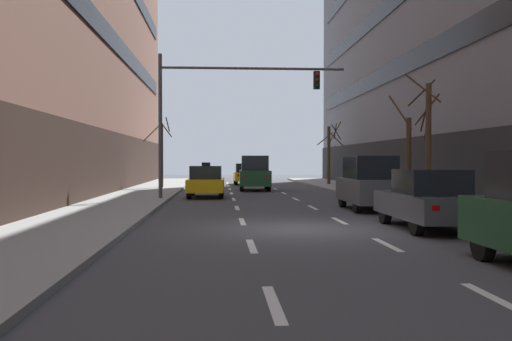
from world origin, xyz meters
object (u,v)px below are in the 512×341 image
object	(u,v)px
car_parked_2	(370,183)
street_tree_0	(428,140)
traffic_signal_0	(216,101)
taxi_driving_1	(206,182)
car_parked_1	(429,200)
taxi_driving_0	(246,174)
street_tree_1	(410,153)
car_driving_2	(255,173)
street_tree_2	(330,152)
street_tree_3	(161,154)

from	to	relation	value
car_parked_2	street_tree_0	bearing A→B (deg)	12.95
traffic_signal_0	car_parked_2	bearing A→B (deg)	-42.45
taxi_driving_1	car_parked_1	xyz separation A→B (m)	(6.36, -13.92, 0.01)
taxi_driving_0	car_parked_2	bearing A→B (deg)	-81.15
taxi_driving_1	street_tree_1	bearing A→B (deg)	-29.65
street_tree_0	car_parked_1	bearing A→B (deg)	-110.46
taxi_driving_0	car_parked_1	bearing A→B (deg)	-82.96
taxi_driving_0	car_driving_2	world-z (taller)	car_driving_2
taxi_driving_0	street_tree_1	bearing A→B (deg)	-73.19
taxi_driving_1	car_driving_2	xyz separation A→B (m)	(2.90, 6.59, 0.29)
street_tree_0	street_tree_2	world-z (taller)	street_tree_0
street_tree_3	taxi_driving_1	bearing A→B (deg)	-68.54
car_parked_1	street_tree_2	world-z (taller)	street_tree_2
taxi_driving_0	street_tree_3	size ratio (longest dim) A/B	0.98
taxi_driving_0	car_parked_1	distance (m)	29.36
car_parked_1	street_tree_2	distance (m)	26.84
taxi_driving_1	street_tree_2	bearing A→B (deg)	55.10
taxi_driving_1	car_parked_1	world-z (taller)	taxi_driving_1
car_parked_2	street_tree_1	distance (m)	3.97
car_parked_1	traffic_signal_0	size ratio (longest dim) A/B	0.50
taxi_driving_0	car_parked_2	distance (m)	23.38
taxi_driving_0	car_parked_1	xyz separation A→B (m)	(3.60, -29.14, -0.01)
taxi_driving_0	car_driving_2	xyz separation A→B (m)	(0.13, -8.63, 0.27)
street_tree_2	car_parked_1	bearing A→B (deg)	-95.43
car_parked_2	street_tree_2	xyz separation A→B (m)	(2.53, 20.63, 1.49)
taxi_driving_0	traffic_signal_0	distance (m)	18.29
taxi_driving_0	street_tree_0	world-z (taller)	street_tree_0
street_tree_0	street_tree_2	size ratio (longest dim) A/B	1.10
traffic_signal_0	street_tree_3	size ratio (longest dim) A/B	1.93
taxi_driving_1	car_driving_2	distance (m)	7.20
car_driving_2	car_parked_2	world-z (taller)	car_driving_2
taxi_driving_1	car_parked_2	distance (m)	10.13
car_parked_1	car_parked_2	size ratio (longest dim) A/B	1.02
car_parked_1	street_tree_1	size ratio (longest dim) A/B	0.93
car_parked_1	street_tree_0	distance (m)	7.30
traffic_signal_0	street_tree_0	xyz separation A→B (m)	(8.32, -4.79, -1.98)
car_driving_2	car_parked_1	world-z (taller)	car_driving_2
car_parked_2	street_tree_3	world-z (taller)	street_tree_3
car_parked_2	street_tree_0	world-z (taller)	street_tree_0
street_tree_2	street_tree_3	size ratio (longest dim) A/B	1.03
street_tree_1	street_tree_2	size ratio (longest dim) A/B	1.01
car_driving_2	street_tree_3	world-z (taller)	street_tree_3
car_driving_2	car_parked_2	xyz separation A→B (m)	(3.46, -14.47, -0.07)
traffic_signal_0	street_tree_1	world-z (taller)	traffic_signal_0
street_tree_0	taxi_driving_1	bearing A→B (deg)	140.35
street_tree_2	traffic_signal_0	bearing A→B (deg)	-118.79
street_tree_3	taxi_driving_0	bearing A→B (deg)	51.50
street_tree_1	street_tree_3	size ratio (longest dim) A/B	1.04
taxi_driving_1	traffic_signal_0	xyz separation A→B (m)	(0.50, -2.52, 3.88)
car_driving_2	traffic_signal_0	distance (m)	10.08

